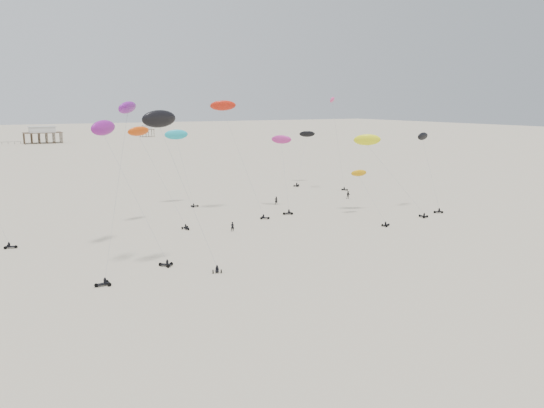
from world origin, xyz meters
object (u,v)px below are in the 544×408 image
pavilion_small (147,132)px  rig_0 (336,126)px  spectator_0 (232,231)px  rig_2 (147,148)px  pavilion_main (43,136)px  rig_7 (428,159)px

pavilion_small → rig_0: bearing=-94.2°
rig_0 → spectator_0: rig_0 is taller
rig_0 → rig_2: 57.73m
pavilion_main → rig_2: (-3.70, -237.33, 10.78)m
rig_2 → rig_7: 59.94m
pavilion_small → rig_0: size_ratio=0.36×
rig_7 → rig_0: bearing=17.4°
rig_2 → spectator_0: (11.88, -12.68, -15.00)m
pavilion_small → rig_7: rig_7 is taller
rig_2 → rig_7: bearing=156.3°
rig_7 → pavilion_main: bearing=24.6°
rig_7 → rig_2: bearing=88.4°
spectator_0 → rig_2: bearing=-36.7°
pavilion_small → rig_7: (-15.68, -281.88, 7.75)m
rig_2 → pavilion_main: bearing=-100.5°
rig_7 → spectator_0: bearing=100.1°
rig_7 → spectator_0: 47.52m
pavilion_main → pavilion_small: pavilion_main is taller
rig_0 → rig_2: size_ratio=1.25×
spectator_0 → pavilion_main: bearing=-77.9°
rig_0 → spectator_0: bearing=14.5°
rig_0 → rig_2: bearing=-2.8°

